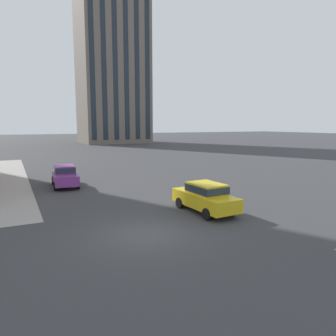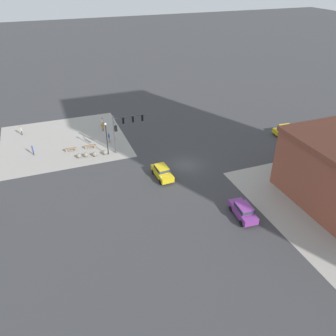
% 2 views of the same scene
% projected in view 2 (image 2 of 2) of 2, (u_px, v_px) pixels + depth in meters
% --- Properties ---
extents(ground_plane, '(320.00, 320.00, 0.00)m').
position_uv_depth(ground_plane, '(186.00, 165.00, 50.18)').
color(ground_plane, '#38383A').
extents(sidewalk_corner_slab, '(20.00, 19.00, 0.02)m').
position_uv_depth(sidewalk_corner_slab, '(64.00, 141.00, 56.93)').
color(sidewalk_corner_slab, gray).
rests_on(sidewalk_corner_slab, ground).
extents(traffic_signal_main, '(5.58, 2.09, 6.19)m').
position_uv_depth(traffic_signal_main, '(122.00, 128.00, 51.53)').
color(traffic_signal_main, '#4C4C51').
rests_on(traffic_signal_main, ground).
extents(bollard_sphere_curb_a, '(0.73, 0.73, 0.73)m').
position_uv_depth(bollard_sphere_curb_a, '(105.00, 152.00, 52.76)').
color(bollard_sphere_curb_a, gray).
rests_on(bollard_sphere_curb_a, ground).
extents(bollard_sphere_curb_b, '(0.73, 0.73, 0.73)m').
position_uv_depth(bollard_sphere_curb_b, '(95.00, 154.00, 52.28)').
color(bollard_sphere_curb_b, gray).
rests_on(bollard_sphere_curb_b, ground).
extents(bollard_sphere_curb_c, '(0.73, 0.73, 0.73)m').
position_uv_depth(bollard_sphere_curb_c, '(86.00, 155.00, 52.12)').
color(bollard_sphere_curb_c, gray).
rests_on(bollard_sphere_curb_c, ground).
extents(bollard_sphere_curb_d, '(0.73, 0.73, 0.73)m').
position_uv_depth(bollard_sphere_curb_d, '(79.00, 156.00, 51.82)').
color(bollard_sphere_curb_d, gray).
rests_on(bollard_sphere_curb_d, ground).
extents(bench_near_signal, '(1.82, 0.55, 0.49)m').
position_uv_depth(bench_near_signal, '(90.00, 146.00, 54.61)').
color(bench_near_signal, '#8E6B4C').
rests_on(bench_near_signal, ground).
extents(bench_mid_block, '(1.82, 0.56, 0.49)m').
position_uv_depth(bench_mid_block, '(71.00, 149.00, 53.75)').
color(bench_mid_block, '#8E6B4C').
rests_on(bench_mid_block, ground).
extents(pedestrian_near_bench, '(0.50, 0.33, 1.55)m').
position_uv_depth(pedestrian_near_bench, '(103.00, 126.00, 59.90)').
color(pedestrian_near_bench, gray).
rests_on(pedestrian_near_bench, ground).
extents(pedestrian_at_curb, '(0.22, 0.55, 1.67)m').
position_uv_depth(pedestrian_at_curb, '(21.00, 130.00, 58.42)').
color(pedestrian_at_curb, '#333333').
rests_on(pedestrian_at_curb, ground).
extents(pedestrian_walking_east, '(0.49, 0.34, 1.73)m').
position_uv_depth(pedestrian_walking_east, '(103.00, 121.00, 61.38)').
color(pedestrian_walking_east, '#333333').
rests_on(pedestrian_walking_east, ground).
extents(pedestrian_with_bag, '(0.22, 0.55, 1.66)m').
position_uv_depth(pedestrian_with_bag, '(109.00, 137.00, 56.06)').
color(pedestrian_with_bag, gray).
rests_on(pedestrian_with_bag, ground).
extents(pedestrian_by_lamp, '(0.25, 0.55, 1.73)m').
position_uv_depth(pedestrian_by_lamp, '(33.00, 149.00, 52.33)').
color(pedestrian_by_lamp, '#232847').
rests_on(pedestrian_by_lamp, ground).
extents(street_lamp_corner_near, '(0.36, 0.36, 5.29)m').
position_uv_depth(street_lamp_corner_near, '(106.00, 135.00, 51.27)').
color(street_lamp_corner_near, black).
rests_on(street_lamp_corner_near, ground).
extents(car_main_northbound_near, '(2.04, 4.47, 1.68)m').
position_uv_depth(car_main_northbound_near, '(162.00, 172.00, 46.86)').
color(car_main_northbound_near, gold).
rests_on(car_main_northbound_near, ground).
extents(car_main_northbound_far, '(2.12, 4.51, 1.68)m').
position_uv_depth(car_main_northbound_far, '(243.00, 210.00, 39.53)').
color(car_main_northbound_far, '#7A3389').
rests_on(car_main_northbound_far, ground).
extents(car_main_southbound_near, '(4.52, 2.14, 1.68)m').
position_uv_depth(car_main_southbound_near, '(286.00, 129.00, 58.65)').
color(car_main_southbound_near, gold).
rests_on(car_main_southbound_near, ground).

